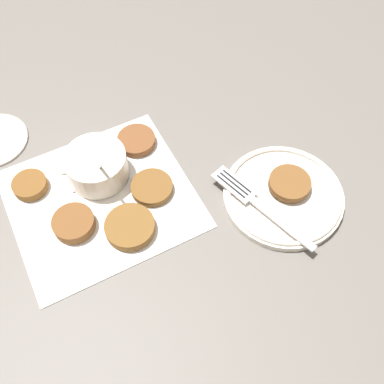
{
  "coord_description": "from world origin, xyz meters",
  "views": [
    {
      "loc": [
        0.08,
        0.41,
        0.62
      ],
      "look_at": [
        -0.11,
        0.08,
        0.02
      ],
      "focal_mm": 42.0,
      "sensor_mm": 36.0,
      "label": 1
    }
  ],
  "objects_px": {
    "serving_plate": "(283,195)",
    "fritter_on_plate": "(290,183)",
    "sauce_bowl": "(95,167)",
    "fork": "(252,199)"
  },
  "relations": [
    {
      "from": "serving_plate",
      "to": "fritter_on_plate",
      "type": "height_order",
      "value": "fritter_on_plate"
    },
    {
      "from": "serving_plate",
      "to": "sauce_bowl",
      "type": "bearing_deg",
      "value": -37.85
    },
    {
      "from": "serving_plate",
      "to": "fork",
      "type": "distance_m",
      "value": 0.06
    },
    {
      "from": "fritter_on_plate",
      "to": "fork",
      "type": "bearing_deg",
      "value": -5.63
    },
    {
      "from": "serving_plate",
      "to": "fork",
      "type": "height_order",
      "value": "fork"
    },
    {
      "from": "serving_plate",
      "to": "fritter_on_plate",
      "type": "bearing_deg",
      "value": -155.0
    },
    {
      "from": "sauce_bowl",
      "to": "fork",
      "type": "bearing_deg",
      "value": 137.25
    },
    {
      "from": "serving_plate",
      "to": "fritter_on_plate",
      "type": "relative_size",
      "value": 2.89
    },
    {
      "from": "fork",
      "to": "serving_plate",
      "type": "bearing_deg",
      "value": 166.03
    },
    {
      "from": "sauce_bowl",
      "to": "fork",
      "type": "height_order",
      "value": "sauce_bowl"
    }
  ]
}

